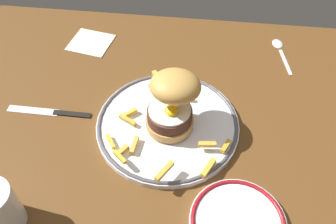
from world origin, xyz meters
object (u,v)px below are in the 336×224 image
dinner_plate (168,124)px  knife (56,112)px  spoon (280,47)px  napkin (91,42)px  side_plate (238,223)px  burger (173,100)px

dinner_plate → knife: 23.76cm
spoon → napkin: (-47.02, -3.70, -0.16)cm
side_plate → napkin: 57.06cm
burger → napkin: bearing=133.9°
side_plate → knife: bearing=151.8°
spoon → knife: bearing=-150.3°
side_plate → spoon: (10.62, 47.64, -0.48)cm
dinner_plate → napkin: bearing=132.4°
napkin → knife: bearing=-92.9°
burger → side_plate: size_ratio=0.78×
knife → napkin: 23.79cm
dinner_plate → spoon: size_ratio=2.14×
burger → side_plate: (12.95, -19.59, -6.84)cm
spoon → burger: bearing=-130.0°
napkin → dinner_plate: bearing=-47.6°
burger → knife: size_ratio=0.69×
dinner_plate → burger: 6.90cm
knife → spoon: (48.23, 27.46, 0.10)cm
burger → side_plate: 24.46cm
side_plate → napkin: (-36.40, 43.94, -0.63)cm
burger → spoon: (23.58, 28.06, -7.31)cm
spoon → side_plate: bearing=-102.6°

